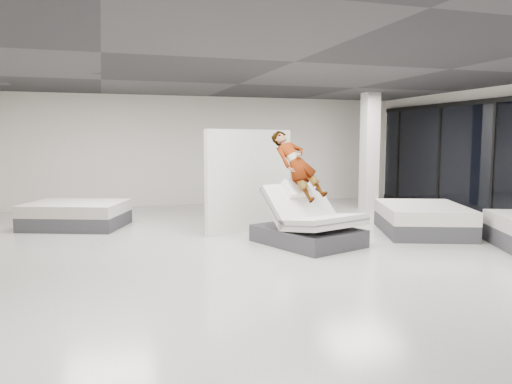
% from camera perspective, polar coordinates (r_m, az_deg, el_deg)
% --- Properties ---
extents(room, '(14.00, 14.04, 3.20)m').
position_cam_1_polar(room, '(8.28, 4.35, 3.61)').
color(room, beige).
rests_on(room, ground).
extents(hero_bed, '(1.91, 2.18, 1.20)m').
position_cam_1_polar(hero_bed, '(9.31, 6.05, -3.86)').
color(hero_bed, '#333237').
rests_on(hero_bed, floor).
extents(person, '(1.05, 1.61, 1.19)m').
position_cam_1_polar(person, '(9.45, 4.72, 1.34)').
color(person, slate).
rests_on(person, hero_bed).
extents(remote, '(0.10, 0.15, 0.08)m').
position_cam_1_polar(remote, '(9.36, 7.15, 0.21)').
color(remote, black).
rests_on(remote, person).
extents(divider_panel, '(2.18, 1.12, 2.15)m').
position_cam_1_polar(divider_panel, '(10.66, -0.67, 1.37)').
color(divider_panel, silver).
rests_on(divider_panel, floor).
extents(flat_bed_right_far, '(2.27, 2.58, 0.59)m').
position_cam_1_polar(flat_bed_right_far, '(10.93, 18.49, -2.95)').
color(flat_bed_right_far, '#333237').
rests_on(flat_bed_right_far, floor).
extents(flat_bed_left_far, '(2.45, 2.16, 0.56)m').
position_cam_1_polar(flat_bed_left_far, '(11.74, -19.87, -2.47)').
color(flat_bed_left_far, '#333237').
rests_on(flat_bed_left_far, floor).
extents(column, '(0.40, 0.40, 3.20)m').
position_cam_1_polar(column, '(14.08, 12.85, 4.51)').
color(column, silver).
rests_on(column, floor).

